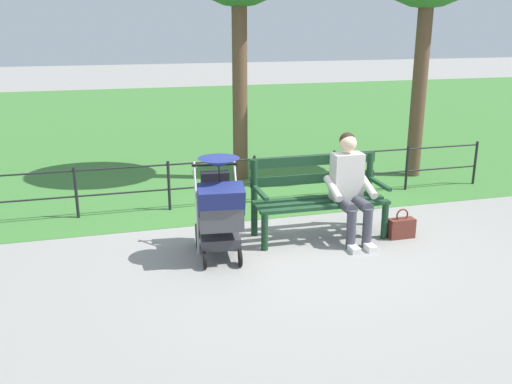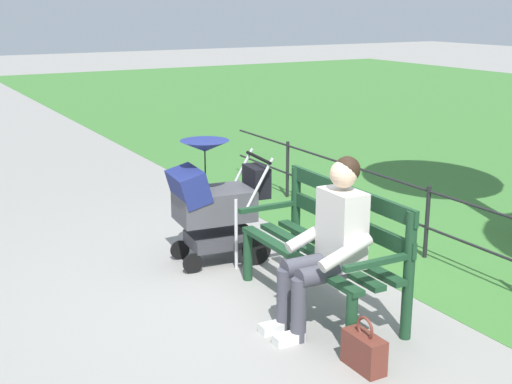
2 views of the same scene
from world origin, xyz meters
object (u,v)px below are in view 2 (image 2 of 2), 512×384
(person_on_bench, at_px, (329,240))
(handbag, at_px, (364,351))
(stroller, at_px, (213,200))
(park_bench, at_px, (328,242))

(person_on_bench, distance_m, handbag, 0.85)
(stroller, relative_size, handbag, 3.11)
(handbag, bearing_deg, stroller, -0.41)
(person_on_bench, distance_m, stroller, 1.61)
(park_bench, bearing_deg, handbag, 158.35)
(park_bench, xyz_separation_m, person_on_bench, (-0.32, 0.22, 0.15))
(handbag, bearing_deg, park_bench, -21.65)
(park_bench, distance_m, handbag, 1.09)
(person_on_bench, relative_size, stroller, 1.11)
(stroller, height_order, handbag, stroller)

